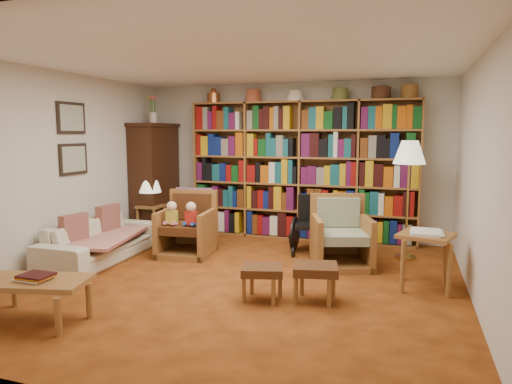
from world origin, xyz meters
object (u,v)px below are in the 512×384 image
at_px(sofa, 101,240).
at_px(footstool_a, 262,272).
at_px(armchair_sage, 342,238).
at_px(floor_lamp, 409,157).
at_px(footstool_b, 315,271).
at_px(coffee_table, 33,285).
at_px(side_table_lamp, 151,213).
at_px(armchair_leather, 189,228).
at_px(side_table_papers, 426,243).
at_px(wheelchair, 310,227).

relative_size(sofa, footstool_a, 3.73).
bearing_deg(armchair_sage, floor_lamp, 35.92).
height_order(footstool_b, coffee_table, coffee_table).
bearing_deg(sofa, side_table_lamp, 2.41).
xyz_separation_m(side_table_lamp, footstool_b, (3.13, -2.00, -0.08)).
height_order(armchair_leather, floor_lamp, floor_lamp).
distance_m(sofa, side_table_papers, 4.11).
bearing_deg(armchair_sage, coffee_table, -131.74).
xyz_separation_m(side_table_lamp, coffee_table, (0.80, -3.30, -0.05)).
height_order(side_table_lamp, side_table_papers, side_table_papers).
height_order(side_table_lamp, armchair_sage, armchair_sage).
bearing_deg(armchair_leather, footstool_a, -42.56).
distance_m(sofa, wheelchair, 2.89).
height_order(sofa, footstool_a, sofa).
bearing_deg(footstool_b, coffee_table, -151.01).
xyz_separation_m(armchair_leather, coffee_table, (-0.27, -2.57, -0.03)).
bearing_deg(footstool_b, footstool_a, -165.23).
xyz_separation_m(floor_lamp, footstool_b, (-0.86, -1.97, -1.07)).
bearing_deg(footstool_a, side_table_papers, 29.24).
height_order(armchair_sage, wheelchair, armchair_sage).
xyz_separation_m(armchair_leather, footstool_b, (2.06, -1.28, -0.06)).
bearing_deg(side_table_lamp, armchair_sage, -10.54).
relative_size(sofa, side_table_papers, 2.80).
relative_size(side_table_lamp, floor_lamp, 0.33).
relative_size(side_table_papers, coffee_table, 0.63).
bearing_deg(armchair_leather, sofa, -144.33).
relative_size(footstool_a, coffee_table, 0.47).
bearing_deg(side_table_lamp, footstool_a, -39.39).
height_order(side_table_lamp, wheelchair, wheelchair).
distance_m(side_table_lamp, side_table_papers, 4.38).
height_order(sofa, armchair_leather, armchair_leather).
bearing_deg(armchair_sage, armchair_leather, -176.45).
bearing_deg(coffee_table, side_table_lamp, 103.60).
bearing_deg(coffee_table, side_table_papers, 31.02).
distance_m(side_table_lamp, floor_lamp, 4.11).
bearing_deg(floor_lamp, side_table_papers, -80.33).
distance_m(wheelchair, side_table_papers, 1.88).
xyz_separation_m(armchair_sage, side_table_papers, (0.99, -0.66, 0.17)).
relative_size(floor_lamp, footstool_a, 3.21).
xyz_separation_m(sofa, armchair_sage, (3.11, 0.83, 0.07)).
bearing_deg(wheelchair, sofa, -153.54).
bearing_deg(armchair_leather, side_table_lamp, 145.72).
relative_size(side_table_lamp, side_table_papers, 0.80).
bearing_deg(side_table_lamp, coffee_table, -76.40).
bearing_deg(armchair_leather, coffee_table, -96.05).
xyz_separation_m(armchair_sage, footstool_a, (-0.60, -1.55, -0.05)).
bearing_deg(armchair_leather, footstool_b, -31.77).
relative_size(armchair_sage, side_table_papers, 1.45).
height_order(footstool_a, footstool_b, footstool_b).
xyz_separation_m(side_table_papers, footstool_a, (-1.59, -0.89, -0.23)).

